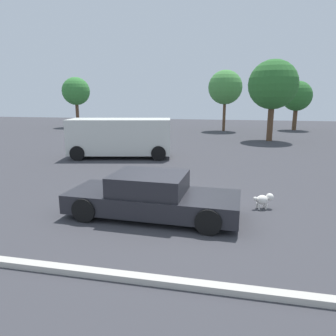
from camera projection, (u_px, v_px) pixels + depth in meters
The scene contains 9 objects.
ground_plane at pixel (168, 216), 8.40m from camera, with size 80.00×80.00×0.00m, color #38383D.
sedan_foreground at pixel (152, 197), 8.31m from camera, with size 4.67×1.99×1.18m.
dog at pixel (264, 199), 8.92m from camera, with size 0.60×0.38×0.45m.
van_white at pixel (121, 137), 16.67m from camera, with size 5.70×3.19×2.07m.
parking_curb at pixel (131, 277), 5.41m from camera, with size 9.60×0.20×0.12m, color #B7B2A8.
tree_back_left at pixel (273, 85), 22.53m from camera, with size 3.59×3.59×5.94m.
tree_back_center at pixel (76, 91), 33.91m from camera, with size 3.01×3.01×5.44m.
tree_back_right at pixel (225, 87), 29.69m from camera, with size 3.27×3.27×5.84m.
tree_far_right at pixel (297, 96), 30.63m from camera, with size 2.95×2.95×4.87m.
Camera 1 is at (1.64, -7.73, 3.14)m, focal length 32.88 mm.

